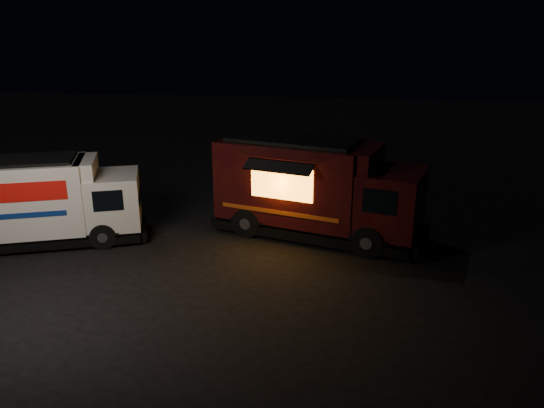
{
  "coord_description": "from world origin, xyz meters",
  "views": [
    {
      "loc": [
        4.49,
        -13.97,
        6.82
      ],
      "look_at": [
        2.31,
        2.0,
        1.4
      ],
      "focal_mm": 35.0,
      "sensor_mm": 36.0,
      "label": 1
    }
  ],
  "objects": [
    {
      "name": "red_truck",
      "position": [
        3.77,
        3.09,
        1.65
      ],
      "size": [
        7.55,
        4.5,
        3.31
      ],
      "primitive_type": null,
      "rotation": [
        0.0,
        0.0,
        -0.28
      ],
      "color": "#3A100A",
      "rests_on": "ground"
    },
    {
      "name": "white_truck",
      "position": [
        -5.05,
        1.22,
        1.43
      ],
      "size": [
        6.68,
        4.19,
        2.87
      ],
      "primitive_type": null,
      "rotation": [
        0.0,
        0.0,
        0.35
      ],
      "color": "silver",
      "rests_on": "ground"
    },
    {
      "name": "ground",
      "position": [
        0.0,
        0.0,
        0.0
      ],
      "size": [
        80.0,
        80.0,
        0.0
      ],
      "primitive_type": "plane",
      "color": "black",
      "rests_on": "ground"
    }
  ]
}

